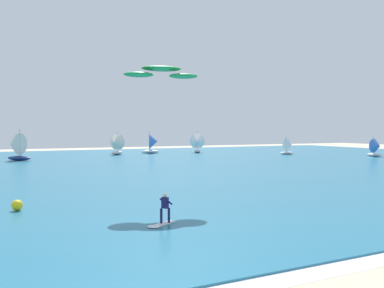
{
  "coord_description": "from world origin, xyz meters",
  "views": [
    {
      "loc": [
        -11.45,
        -4.63,
        5.21
      ],
      "look_at": [
        -1.11,
        17.03,
        4.34
      ],
      "focal_mm": 36.57,
      "sensor_mm": 36.0,
      "label": 1
    }
  ],
  "objects_px": {
    "sailboat_mid_right": "(153,143)",
    "sailboat_near_shore": "(197,143)",
    "kitesurfer": "(163,213)",
    "marker_buoy": "(17,205)",
    "sailboat_mid_left": "(16,146)",
    "sailboat_anchored_offshore": "(116,144)",
    "sailboat_far_right": "(289,146)",
    "sailboat_far_left": "(376,147)",
    "kite": "(161,73)"
  },
  "relations": [
    {
      "from": "kite",
      "to": "sailboat_far_right",
      "type": "relative_size",
      "value": 1.49
    },
    {
      "from": "sailboat_mid_left",
      "to": "kite",
      "type": "bearing_deg",
      "value": -78.96
    },
    {
      "from": "sailboat_far_left",
      "to": "sailboat_mid_right",
      "type": "bearing_deg",
      "value": 141.22
    },
    {
      "from": "sailboat_far_left",
      "to": "marker_buoy",
      "type": "height_order",
      "value": "sailboat_far_left"
    },
    {
      "from": "sailboat_near_shore",
      "to": "marker_buoy",
      "type": "bearing_deg",
      "value": -126.63
    },
    {
      "from": "sailboat_mid_right",
      "to": "sailboat_far_right",
      "type": "bearing_deg",
      "value": -32.09
    },
    {
      "from": "sailboat_mid_right",
      "to": "sailboat_far_right",
      "type": "distance_m",
      "value": 28.91
    },
    {
      "from": "kitesurfer",
      "to": "sailboat_far_right",
      "type": "relative_size",
      "value": 0.53
    },
    {
      "from": "kite",
      "to": "sailboat_mid_left",
      "type": "xyz_separation_m",
      "value": [
        -8.72,
        44.7,
        -6.88
      ]
    },
    {
      "from": "sailboat_far_left",
      "to": "sailboat_far_right",
      "type": "bearing_deg",
      "value": 129.48
    },
    {
      "from": "sailboat_far_left",
      "to": "kite",
      "type": "bearing_deg",
      "value": -154.61
    },
    {
      "from": "sailboat_mid_right",
      "to": "sailboat_far_left",
      "type": "bearing_deg",
      "value": -38.78
    },
    {
      "from": "sailboat_mid_right",
      "to": "sailboat_near_shore",
      "type": "bearing_deg",
      "value": -12.07
    },
    {
      "from": "sailboat_mid_right",
      "to": "sailboat_near_shore",
      "type": "height_order",
      "value": "sailboat_mid_right"
    },
    {
      "from": "sailboat_mid_left",
      "to": "sailboat_anchored_offshore",
      "type": "distance_m",
      "value": 20.34
    },
    {
      "from": "kite",
      "to": "sailboat_far_left",
      "type": "relative_size",
      "value": 1.47
    },
    {
      "from": "sailboat_mid_right",
      "to": "sailboat_anchored_offshore",
      "type": "bearing_deg",
      "value": -172.2
    },
    {
      "from": "kitesurfer",
      "to": "kite",
      "type": "xyz_separation_m",
      "value": [
        2.62,
        6.98,
        8.64
      ]
    },
    {
      "from": "marker_buoy",
      "to": "sailboat_far_right",
      "type": "bearing_deg",
      "value": 35.68
    },
    {
      "from": "sailboat_far_left",
      "to": "sailboat_mid_right",
      "type": "height_order",
      "value": "sailboat_mid_right"
    },
    {
      "from": "sailboat_far_right",
      "to": "marker_buoy",
      "type": "bearing_deg",
      "value": -144.32
    },
    {
      "from": "kite",
      "to": "sailboat_near_shore",
      "type": "bearing_deg",
      "value": 61.14
    },
    {
      "from": "kite",
      "to": "sailboat_anchored_offshore",
      "type": "relative_size",
      "value": 1.18
    },
    {
      "from": "kitesurfer",
      "to": "sailboat_far_left",
      "type": "relative_size",
      "value": 0.52
    },
    {
      "from": "sailboat_far_right",
      "to": "sailboat_far_left",
      "type": "bearing_deg",
      "value": -50.52
    },
    {
      "from": "kite",
      "to": "sailboat_near_shore",
      "type": "relative_size",
      "value": 1.18
    },
    {
      "from": "sailboat_far_right",
      "to": "sailboat_anchored_offshore",
      "type": "height_order",
      "value": "sailboat_anchored_offshore"
    },
    {
      "from": "kite",
      "to": "sailboat_mid_right",
      "type": "height_order",
      "value": "kite"
    },
    {
      "from": "sailboat_mid_left",
      "to": "sailboat_near_shore",
      "type": "bearing_deg",
      "value": 10.36
    },
    {
      "from": "kitesurfer",
      "to": "marker_buoy",
      "type": "xyz_separation_m",
      "value": [
        -7.02,
        7.34,
        -0.26
      ]
    },
    {
      "from": "sailboat_near_shore",
      "to": "sailboat_mid_left",
      "type": "xyz_separation_m",
      "value": [
        -37.09,
        -6.78,
        0.16
      ]
    },
    {
      "from": "sailboat_far_right",
      "to": "sailboat_mid_right",
      "type": "bearing_deg",
      "value": 147.91
    },
    {
      "from": "sailboat_mid_right",
      "to": "sailboat_mid_left",
      "type": "bearing_deg",
      "value": -162.0
    },
    {
      "from": "kite",
      "to": "sailboat_mid_left",
      "type": "distance_m",
      "value": 46.06
    },
    {
      "from": "marker_buoy",
      "to": "sailboat_far_left",
      "type": "bearing_deg",
      "value": 21.63
    },
    {
      "from": "kite",
      "to": "sailboat_far_left",
      "type": "distance_m",
      "value": 59.81
    },
    {
      "from": "sailboat_far_left",
      "to": "sailboat_mid_left",
      "type": "xyz_separation_m",
      "value": [
        -62.32,
        19.26,
        0.61
      ]
    },
    {
      "from": "sailboat_mid_left",
      "to": "sailboat_far_right",
      "type": "bearing_deg",
      "value": -7.14
    },
    {
      "from": "kite",
      "to": "sailboat_anchored_offshore",
      "type": "bearing_deg",
      "value": 79.09
    },
    {
      "from": "kite",
      "to": "kitesurfer",
      "type": "bearing_deg",
      "value": -110.57
    },
    {
      "from": "sailboat_mid_right",
      "to": "sailboat_near_shore",
      "type": "relative_size",
      "value": 1.01
    },
    {
      "from": "sailboat_far_right",
      "to": "sailboat_anchored_offshore",
      "type": "relative_size",
      "value": 0.79
    },
    {
      "from": "sailboat_near_shore",
      "to": "kite",
      "type": "bearing_deg",
      "value": -118.86
    },
    {
      "from": "sailboat_far_left",
      "to": "sailboat_mid_right",
      "type": "distance_m",
      "value": 44.92
    },
    {
      "from": "marker_buoy",
      "to": "sailboat_anchored_offshore",
      "type": "bearing_deg",
      "value": 69.23
    },
    {
      "from": "sailboat_far_left",
      "to": "sailboat_anchored_offshore",
      "type": "relative_size",
      "value": 0.8
    },
    {
      "from": "sailboat_mid_left",
      "to": "kitesurfer",
      "type": "bearing_deg",
      "value": -83.27
    },
    {
      "from": "kite",
      "to": "sailboat_far_right",
      "type": "bearing_deg",
      "value": 41.58
    },
    {
      "from": "kitesurfer",
      "to": "sailboat_far_right",
      "type": "xyz_separation_m",
      "value": [
        45.7,
        45.19,
        1.13
      ]
    },
    {
      "from": "kitesurfer",
      "to": "sailboat_mid_left",
      "type": "relative_size",
      "value": 0.39
    }
  ]
}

